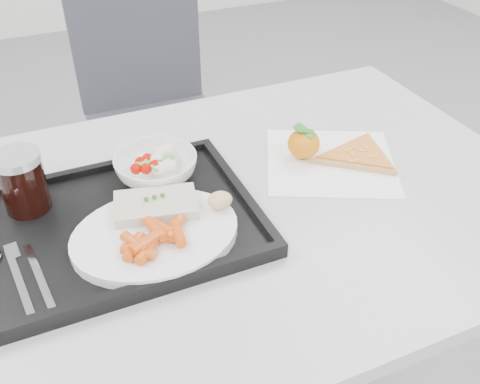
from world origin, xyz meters
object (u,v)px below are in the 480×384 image
at_px(dinner_plate, 156,235).
at_px(table, 222,230).
at_px(cola_glass, 22,181).
at_px(chair, 151,98).
at_px(tangerine, 304,144).
at_px(tray, 121,224).
at_px(salad_bowl, 156,167).
at_px(pizza_slice, 359,155).

bearing_deg(dinner_plate, table, 25.15).
distance_m(table, cola_glass, 0.36).
bearing_deg(table, cola_glass, 162.13).
relative_size(chair, tangerine, 13.88).
xyz_separation_m(dinner_plate, tangerine, (0.34, 0.13, 0.01)).
relative_size(tray, dinner_plate, 1.67).
bearing_deg(dinner_plate, salad_bowl, 72.91).
bearing_deg(chair, table, -96.21).
bearing_deg(dinner_plate, tangerine, 21.31).
relative_size(dinner_plate, cola_glass, 2.50).
bearing_deg(tangerine, chair, 97.80).
bearing_deg(tray, cola_glass, 143.06).
height_order(table, tangerine, tangerine).
height_order(table, cola_glass, cola_glass).
height_order(table, salad_bowl, salad_bowl).
bearing_deg(cola_glass, tray, -36.94).
height_order(salad_bowl, pizza_slice, salad_bowl).
bearing_deg(chair, dinner_plate, -104.05).
xyz_separation_m(chair, cola_glass, (-0.41, -0.77, 0.28)).
relative_size(tray, pizza_slice, 1.90).
distance_m(salad_bowl, pizza_slice, 0.40).
relative_size(table, pizza_slice, 5.08).
xyz_separation_m(table, cola_glass, (-0.32, 0.10, 0.14)).
relative_size(cola_glass, tangerine, 1.61).
distance_m(cola_glass, pizza_slice, 0.63).
relative_size(chair, cola_glass, 8.61).
relative_size(chair, tray, 2.07).
bearing_deg(dinner_plate, cola_glass, 136.63).
xyz_separation_m(table, salad_bowl, (-0.09, 0.10, 0.11)).
bearing_deg(pizza_slice, tangerine, 154.38).
height_order(tangerine, pizza_slice, tangerine).
xyz_separation_m(tray, tangerine, (0.39, 0.07, 0.03)).
relative_size(salad_bowl, tangerine, 2.27).
xyz_separation_m(tray, pizza_slice, (0.49, 0.02, 0.00)).
xyz_separation_m(chair, tangerine, (0.11, -0.80, 0.25)).
bearing_deg(cola_glass, salad_bowl, -0.69).
xyz_separation_m(dinner_plate, pizza_slice, (0.44, 0.09, -0.01)).
bearing_deg(salad_bowl, dinner_plate, -107.09).
distance_m(dinner_plate, cola_glass, 0.25).
xyz_separation_m(dinner_plate, cola_glass, (-0.18, 0.17, 0.05)).
relative_size(tray, salad_bowl, 2.96).
height_order(chair, cola_glass, chair).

